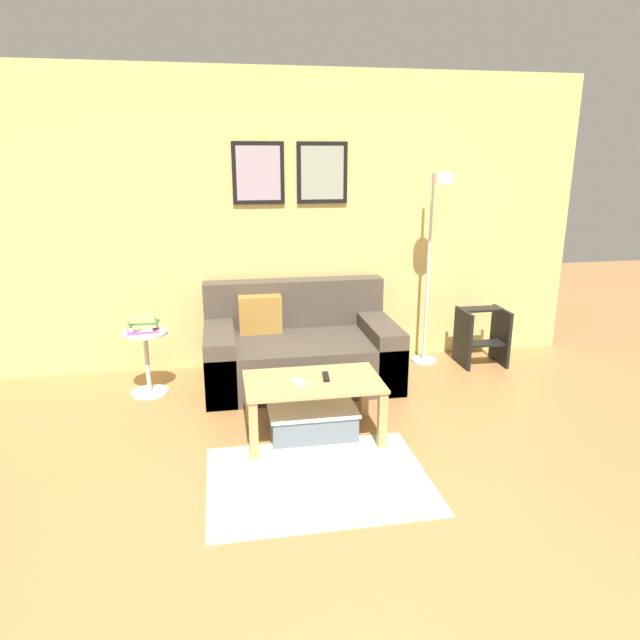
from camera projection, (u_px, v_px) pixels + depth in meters
wall_back at (273, 223)px, 4.97m from camera, size 5.60×0.09×2.55m
area_rug at (318, 479)px, 3.36m from camera, size 1.30×0.98×0.01m
couch at (299, 349)px, 4.81m from camera, size 1.57×0.94×0.80m
coffee_table at (313, 391)px, 3.81m from camera, size 0.91×0.54×0.40m
storage_bin at (312, 419)px, 3.92m from camera, size 0.60×0.43×0.20m
floor_lamp at (435, 243)px, 4.89m from camera, size 0.23×0.45×1.71m
side_table at (147, 357)px, 4.52m from camera, size 0.35×0.35×0.52m
book_stack at (143, 325)px, 4.46m from camera, size 0.25×0.20×0.11m
remote_control at (326, 377)px, 3.83m from camera, size 0.06×0.15×0.02m
cell_phone at (300, 382)px, 3.75m from camera, size 0.11×0.15×0.01m
step_stool at (482, 335)px, 5.18m from camera, size 0.40×0.35×0.51m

